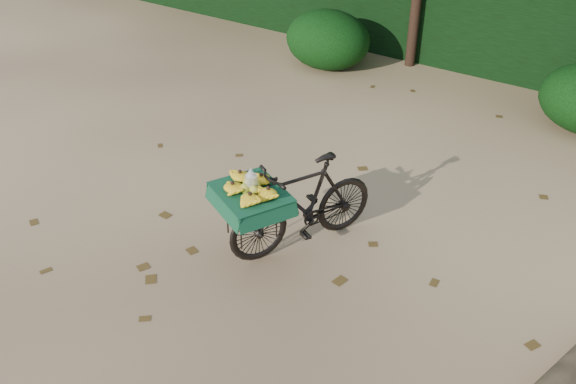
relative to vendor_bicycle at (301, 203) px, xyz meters
The scene contains 5 objects.
ground 0.75m from the vendor_bicycle, 48.86° to the left, with size 80.00×80.00×0.00m, color tan.
vendor_bicycle is the anchor object (origin of this frame).
hedge_backdrop 6.71m from the vendor_bicycle, 87.06° to the left, with size 26.00×1.80×1.80m, color black.
bush_clumps 4.77m from the vendor_bicycle, 79.81° to the left, with size 8.80×1.70×0.90m, color black, non-canonical shape.
leaf_litter 1.22m from the vendor_bicycle, 71.78° to the left, with size 7.00×7.30×0.01m, color #503815, non-canonical shape.
Camera 1 is at (2.64, -4.78, 4.04)m, focal length 38.00 mm.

